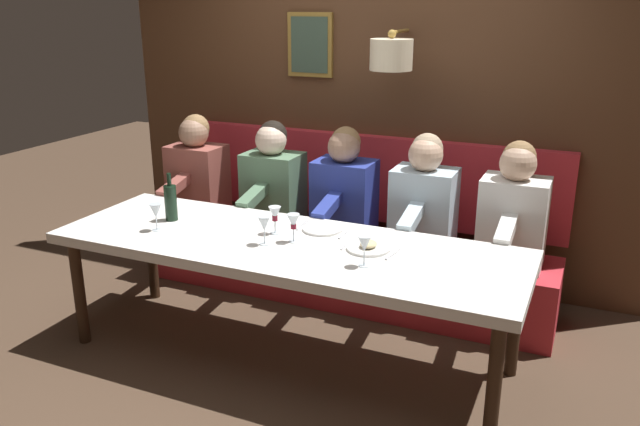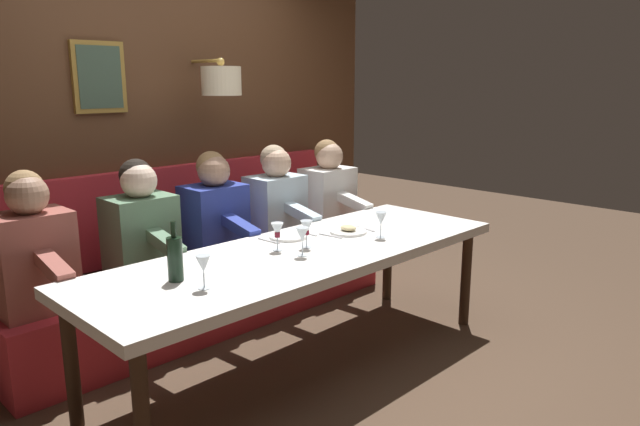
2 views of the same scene
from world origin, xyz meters
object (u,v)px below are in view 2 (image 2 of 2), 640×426
Objects in this scene: diner_middle at (215,213)px; wine_glass_3 at (203,265)px; dining_table at (303,259)px; wine_glass_1 at (302,236)px; diner_farthest at (32,248)px; diner_nearest at (328,192)px; wine_glass_4 at (277,231)px; wine_glass_0 at (307,229)px; diner_near at (276,202)px; wine_bottle at (175,258)px; wine_glass_2 at (381,219)px; diner_far at (141,227)px.

diner_middle reaches higher than wine_glass_3.
wine_glass_1 reaches higher than dining_table.
diner_farthest is at bearing 21.88° from wine_glass_3.
diner_nearest is 1.00× the size of diner_farthest.
wine_glass_4 reaches higher than dining_table.
diner_nearest reaches higher than wine_glass_0.
wine_glass_0 reaches higher than dining_table.
dining_table is 1.05m from diner_near.
wine_bottle is at bearing 113.23° from diner_nearest.
wine_glass_4 is at bearing 69.04° from wine_glass_2.
wine_glass_4 is (-0.79, -1.08, 0.04)m from diner_farthest.
diner_nearest is 4.82× the size of wine_glass_1.
wine_glass_2 is 1.00× the size of wine_glass_3.
wine_bottle reaches higher than wine_glass_2.
diner_far reaches higher than wine_glass_0.
wine_glass_0 is (-0.87, 0.51, 0.04)m from diner_near.
wine_glass_0 is at bearing -145.69° from diner_far.
diner_farthest reaches higher than wine_glass_1.
diner_middle is 4.82× the size of wine_glass_4.
dining_table is at bearing 109.94° from wine_glass_0.
diner_near is 2.64× the size of wine_bottle.
dining_table is 16.44× the size of wine_glass_1.
wine_bottle is at bearing 135.39° from diner_middle.
wine_glass_1 is (-0.97, -1.11, 0.04)m from diner_farthest.
diner_far is at bearing -12.83° from wine_glass_3.
wine_bottle is (0.03, 0.86, 0.00)m from wine_glass_0.
wine_glass_4 is (-0.79, 1.24, 0.04)m from diner_nearest.
wine_bottle reaches higher than wine_glass_3.
diner_far is 0.64m from diner_farthest.
diner_near and diner_far have the same top height.
diner_near is 1.11m from diner_far.
wine_bottle is (0.14, 0.73, -0.00)m from wine_glass_1.
diner_nearest is 1.00× the size of diner_far.
diner_near is 1.61m from wine_bottle.
diner_nearest is 1.67m from diner_far.
diner_far is at bearing -90.00° from diner_farthest.
diner_near is (0.00, 0.57, 0.00)m from diner_nearest.
diner_middle is at bearing 2.50° from wine_glass_0.
diner_nearest is at bearing -51.81° from dining_table.
dining_table is at bearing -45.92° from wine_glass_1.
wine_glass_2 is (-0.07, -0.61, 0.00)m from wine_glass_1.
wine_glass_3 is at bearing 100.27° from dining_table.
wine_glass_3 is (-1.02, -0.41, 0.04)m from diner_farthest.
wine_glass_4 is 0.70m from wine_bottle.
diner_near is at bearing -32.23° from dining_table.
wine_glass_0 is (-0.87, -0.59, 0.04)m from diner_far.
wine_glass_0 is at bearing -125.05° from diner_farthest.
wine_glass_2 is 1.00× the size of wine_glass_4.
diner_middle reaches higher than wine_glass_2.
wine_glass_1 is (-0.97, 0.09, 0.04)m from diner_middle.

